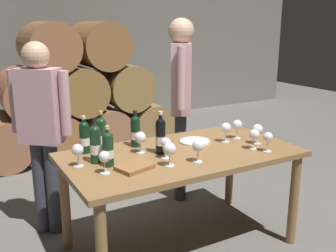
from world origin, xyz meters
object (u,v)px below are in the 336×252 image
object	(u,v)px
wine_bottle_4	(161,136)
wine_bottle_5	(135,131)
dining_table	(181,164)
wine_bottle_0	(85,137)
wine_bottle_3	(108,149)
wine_glass_4	(170,150)
tasting_notebook	(135,167)
wine_glass_3	(166,144)
wine_bottle_2	(102,134)
wine_glass_0	(237,125)
wine_bottle_1	(95,144)
wine_glass_1	(254,135)
wine_glass_9	(104,158)
serving_plate	(195,141)
wine_glass_5	(258,130)
wine_glass_10	(78,151)
wine_glass_7	(226,128)
wine_glass_6	(198,146)
sommelier_presenting	(181,93)
wine_glass_2	(268,138)
taster_seated_left	(41,123)
wine_glass_8	(140,138)

from	to	relation	value
wine_bottle_4	wine_bottle_5	distance (m)	0.26
dining_table	wine_bottle_0	size ratio (longest dim) A/B	6.21
wine_bottle_3	wine_glass_4	world-z (taller)	wine_bottle_3
wine_bottle_5	tasting_notebook	bearing A→B (deg)	-115.68
wine_bottle_0	wine_glass_3	world-z (taller)	wine_bottle_0
wine_bottle_2	wine_glass_0	size ratio (longest dim) A/B	1.96
wine_glass_3	wine_bottle_1	bearing A→B (deg)	161.44
wine_glass_0	tasting_notebook	world-z (taller)	wine_glass_0
wine_glass_1	wine_bottle_0	bearing A→B (deg)	154.40
wine_glass_0	wine_glass_4	distance (m)	0.84
wine_bottle_4	wine_bottle_5	bearing A→B (deg)	109.12
wine_glass_3	wine_glass_9	world-z (taller)	wine_glass_3
wine_glass_3	wine_glass_4	distance (m)	0.15
dining_table	wine_bottle_0	xyz separation A→B (m)	(-0.61, 0.33, 0.21)
serving_plate	wine_bottle_2	bearing A→B (deg)	168.90
wine_bottle_1	wine_glass_5	bearing A→B (deg)	-9.61
wine_bottle_3	wine_glass_10	xyz separation A→B (m)	(-0.17, 0.09, -0.01)
wine_glass_7	wine_glass_3	bearing A→B (deg)	-170.14
wine_bottle_2	wine_glass_6	world-z (taller)	wine_bottle_2
wine_glass_1	wine_glass_4	size ratio (longest dim) A/B	0.96
wine_bottle_5	wine_glass_6	size ratio (longest dim) A/B	1.79
wine_bottle_2	sommelier_presenting	distance (m)	1.06
wine_glass_0	wine_glass_2	distance (m)	0.37
dining_table	wine_glass_2	bearing A→B (deg)	-28.14
dining_table	wine_glass_6	world-z (taller)	wine_glass_6
wine_glass_1	taster_seated_left	distance (m)	1.62
wine_bottle_4	wine_glass_3	size ratio (longest dim) A/B	2.10
wine_glass_1	wine_glass_10	world-z (taller)	same
wine_glass_1	wine_glass_7	bearing A→B (deg)	106.05
wine_bottle_3	serving_plate	bearing A→B (deg)	11.60
wine_bottle_4	wine_glass_10	xyz separation A→B (m)	(-0.59, 0.04, -0.03)
wine_glass_0	wine_glass_10	distance (m)	1.31
wine_bottle_3	taster_seated_left	bearing A→B (deg)	110.11
wine_bottle_5	wine_glass_5	distance (m)	0.94
wine_glass_0	wine_glass_6	distance (m)	0.66
wine_bottle_4	wine_glass_10	bearing A→B (deg)	176.37
wine_glass_8	dining_table	bearing A→B (deg)	-26.04
wine_bottle_1	wine_glass_8	xyz separation A→B (m)	(0.35, 0.04, -0.02)
wine_bottle_2	wine_glass_4	size ratio (longest dim) A/B	1.90
wine_glass_2	wine_glass_7	size ratio (longest dim) A/B	0.93
wine_bottle_4	wine_glass_6	bearing A→B (deg)	-64.04
wine_bottle_4	wine_glass_3	distance (m)	0.11
sommelier_presenting	wine_bottle_2	bearing A→B (deg)	-154.30
wine_bottle_5	taster_seated_left	distance (m)	0.74
wine_bottle_3	serving_plate	xyz separation A→B (m)	(0.78, 0.16, -0.11)
wine_glass_3	wine_glass_9	xyz separation A→B (m)	(-0.47, -0.06, -0.00)
wine_glass_2	wine_bottle_2	bearing A→B (deg)	150.63
wine_bottle_5	wine_glass_6	bearing A→B (deg)	-67.15
wine_glass_10	tasting_notebook	world-z (taller)	wine_glass_10
wine_bottle_5	wine_glass_5	size ratio (longest dim) A/B	1.76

